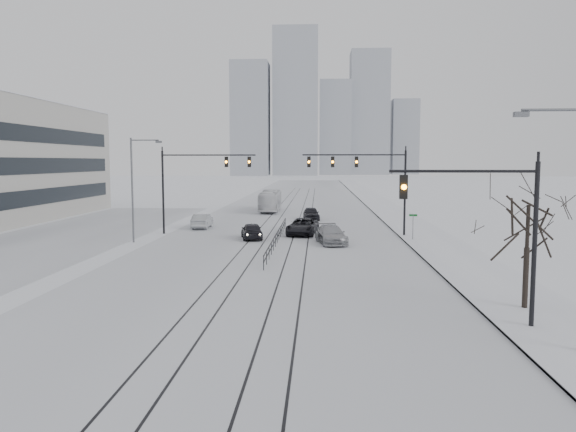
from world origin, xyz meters
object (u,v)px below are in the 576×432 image
object	(u,v)px
sedan_sb_outer	(202,221)
sedan_nb_right	(331,235)
traffic_mast_near	(496,221)
sedan_nb_front	(303,227)
sedan_nb_far	(311,214)
bare_tree	(528,216)
sedan_sb_inner	(252,231)
box_truck	(270,201)

from	to	relation	value
sedan_sb_outer	sedan_nb_right	size ratio (longest dim) A/B	0.86
traffic_mast_near	sedan_nb_front	bearing A→B (deg)	106.45
traffic_mast_near	sedan_nb_far	size ratio (longest dim) A/B	1.58
bare_tree	sedan_nb_front	world-z (taller)	bare_tree
sedan_nb_far	sedan_sb_inner	bearing A→B (deg)	-112.20
box_truck	sedan_sb_inner	bearing A→B (deg)	90.98
sedan_nb_far	box_truck	size ratio (longest dim) A/B	0.42
box_truck	sedan_nb_right	bearing A→B (deg)	103.92
traffic_mast_near	bare_tree	distance (m)	3.85
sedan_nb_far	sedan_nb_right	bearing A→B (deg)	-89.72
traffic_mast_near	box_truck	distance (m)	56.31
sedan_sb_inner	box_truck	world-z (taller)	box_truck
sedan_nb_right	box_truck	xyz separation A→B (m)	(-7.80, 30.37, 0.70)
sedan_nb_far	sedan_nb_front	bearing A→B (deg)	-98.09
sedan_nb_right	box_truck	distance (m)	31.36
sedan_sb_inner	sedan_sb_outer	distance (m)	10.06
sedan_nb_front	sedan_nb_far	distance (m)	13.86
sedan_nb_right	sedan_nb_far	xyz separation A→B (m)	(-1.93, 19.52, -0.01)
sedan_nb_front	box_truck	size ratio (longest dim) A/B	0.53
sedan_nb_front	sedan_sb_inner	bearing A→B (deg)	-137.09
sedan_sb_outer	traffic_mast_near	bearing A→B (deg)	118.32
sedan_sb_inner	sedan_nb_far	world-z (taller)	sedan_nb_far
sedan_nb_front	sedan_nb_right	size ratio (longest dim) A/B	1.06
sedan_sb_inner	sedan_nb_far	xyz separation A→B (m)	(5.15, 17.03, 0.01)
traffic_mast_near	sedan_nb_far	distance (m)	44.52
bare_tree	box_truck	world-z (taller)	bare_tree
bare_tree	sedan_nb_front	size ratio (longest dim) A/B	1.09
traffic_mast_near	bare_tree	world-z (taller)	traffic_mast_near
traffic_mast_near	sedan_sb_outer	world-z (taller)	traffic_mast_near
sedan_sb_inner	sedan_nb_front	xyz separation A→B (m)	(4.49, 3.19, 0.03)
bare_tree	sedan_sb_outer	distance (m)	38.53
sedan_sb_outer	sedan_nb_right	world-z (taller)	sedan_nb_right
sedan_sb_inner	sedan_sb_outer	xyz separation A→B (m)	(-6.18, 7.93, 0.01)
sedan_sb_inner	sedan_nb_front	size ratio (longest dim) A/B	0.78
sedan_sb_inner	sedan_nb_right	size ratio (longest dim) A/B	0.83
bare_tree	sedan_nb_right	size ratio (longest dim) A/B	1.15
sedan_sb_outer	sedan_nb_far	distance (m)	14.53
bare_tree	box_truck	bearing A→B (deg)	107.69
sedan_sb_outer	sedan_nb_right	xyz separation A→B (m)	(13.26, -10.42, 0.02)
box_truck	sedan_nb_front	bearing A→B (deg)	101.42
sedan_nb_far	box_truck	world-z (taller)	box_truck
bare_tree	sedan_sb_outer	world-z (taller)	bare_tree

